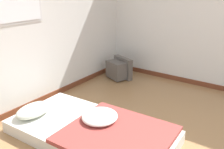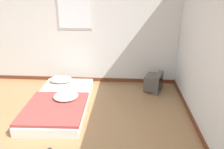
# 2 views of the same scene
# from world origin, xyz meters

# --- Properties ---
(wall_back) EXTENTS (7.21, 0.08, 2.60)m
(wall_back) POSITION_xyz_m (-0.00, 2.76, 1.29)
(wall_back) COLOR silver
(wall_back) RESTS_ON ground_plane
(mattress_bed) EXTENTS (1.15, 2.10, 0.31)m
(mattress_bed) POSITION_xyz_m (-0.10, 1.41, 0.11)
(mattress_bed) COLOR silver
(mattress_bed) RESTS_ON ground_plane
(crt_tv) EXTENTS (0.48, 0.54, 0.42)m
(crt_tv) POSITION_xyz_m (1.84, 2.28, 0.20)
(crt_tv) COLOR #56514C
(crt_tv) RESTS_ON ground_plane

